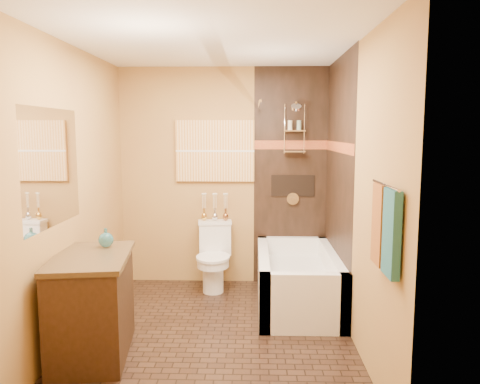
{
  "coord_description": "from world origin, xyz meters",
  "views": [
    {
      "loc": [
        0.35,
        -3.9,
        1.77
      ],
      "look_at": [
        0.22,
        0.4,
        1.22
      ],
      "focal_mm": 35.0,
      "sensor_mm": 36.0,
      "label": 1
    }
  ],
  "objects_px": {
    "bathtub": "(297,284)",
    "vanity": "(92,305)",
    "toilet": "(214,256)",
    "sunset_painting": "(215,151)"
  },
  "relations": [
    {
      "from": "sunset_painting",
      "to": "toilet",
      "type": "bearing_deg",
      "value": -90.0
    },
    {
      "from": "bathtub",
      "to": "vanity",
      "type": "distance_m",
      "value": 2.07
    },
    {
      "from": "toilet",
      "to": "vanity",
      "type": "relative_size",
      "value": 0.76
    },
    {
      "from": "sunset_painting",
      "to": "toilet",
      "type": "distance_m",
      "value": 1.2
    },
    {
      "from": "bathtub",
      "to": "toilet",
      "type": "height_order",
      "value": "toilet"
    },
    {
      "from": "toilet",
      "to": "vanity",
      "type": "distance_m",
      "value": 1.81
    },
    {
      "from": "sunset_painting",
      "to": "vanity",
      "type": "relative_size",
      "value": 0.91
    },
    {
      "from": "bathtub",
      "to": "vanity",
      "type": "relative_size",
      "value": 1.51
    },
    {
      "from": "sunset_painting",
      "to": "bathtub",
      "type": "xyz_separation_m",
      "value": [
        0.9,
        -0.73,
        -1.33
      ]
    },
    {
      "from": "bathtub",
      "to": "toilet",
      "type": "distance_m",
      "value": 1.03
    }
  ]
}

